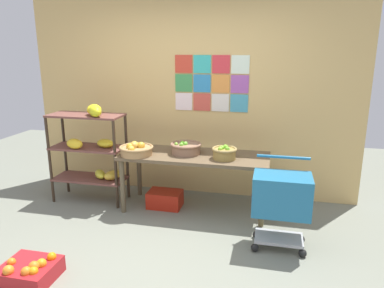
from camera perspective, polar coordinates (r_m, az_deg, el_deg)
name	(u,v)px	position (r m, az deg, el deg)	size (l,w,h in m)	color
ground	(148,260)	(3.62, -6.98, -17.70)	(9.55, 9.55, 0.00)	slate
back_wall_with_art	(191,98)	(4.83, -0.18, 7.29)	(4.40, 0.07, 2.61)	tan
banana_shelf_unit	(92,145)	(4.76, -15.48, -0.19)	(0.94, 0.46, 1.28)	#36281C
display_table	(195,161)	(4.36, 0.41, -2.66)	(1.78, 0.68, 0.71)	brown
fruit_basket_back_right	(186,148)	(4.36, -0.98, -0.60)	(0.38, 0.38, 0.15)	#87644C
fruit_basket_back_left	(224,152)	(4.17, 5.13, -1.33)	(0.29, 0.29, 0.16)	olive
fruit_basket_right	(136,149)	(4.36, -8.84, -0.84)	(0.41, 0.41, 0.17)	#A67C4D
produce_crate_under_table	(165,199)	(4.62, -4.29, -8.66)	(0.42, 0.28, 0.21)	#AB2011
orange_crate_foreground	(30,271)	(3.58, -24.26, -17.82)	(0.45, 0.40, 0.21)	#B21D23
shopping_cart	(281,197)	(3.66, 13.93, -8.19)	(0.55, 0.41, 0.90)	black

